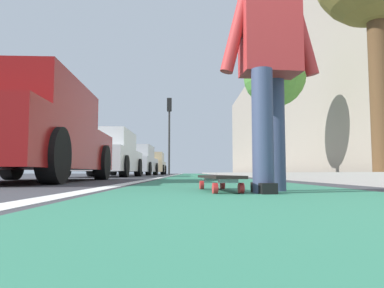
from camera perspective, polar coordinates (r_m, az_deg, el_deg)
name	(u,v)px	position (r m, az deg, el deg)	size (l,w,h in m)	color
ground_plane	(200,177)	(11.08, 1.30, -5.29)	(80.00, 80.00, 0.00)	#38383D
bike_lane_paint	(193,175)	(25.08, 0.21, -4.89)	(56.00, 1.92, 0.00)	#2D7256
lane_stripe_white	(175,175)	(21.09, -2.66, -4.94)	(52.00, 0.16, 0.01)	silver
sidewalk_curb	(251,174)	(19.37, 9.44, -4.72)	(52.00, 3.20, 0.14)	#9E9B93
building_facade	(280,111)	(24.18, 13.80, 5.09)	(40.00, 1.20, 8.29)	gray
skateboard	(219,178)	(2.61, 4.36, -5.49)	(0.86, 0.29, 0.11)	red
skater_person	(269,58)	(2.64, 12.23, 13.20)	(0.48, 0.72, 1.64)	#384260
parked_car_near	(28,134)	(5.93, -24.74, 1.48)	(4.50, 2.03, 1.49)	maroon
parked_car_mid	(106,155)	(11.98, -13.60, -1.70)	(4.52, 1.94, 1.48)	silver
parked_car_far	(136,161)	(18.08, -8.95, -2.72)	(4.15, 1.98, 1.48)	#B7B7BC
parked_car_end	(151,164)	(24.46, -6.53, -3.20)	(4.01, 1.93, 1.49)	tan
traffic_light	(169,122)	(21.73, -3.65, 3.51)	(0.33, 0.28, 4.66)	#2D2D2D
street_tree_mid	(274,78)	(12.84, 13.02, 10.29)	(2.12, 2.12, 4.51)	brown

